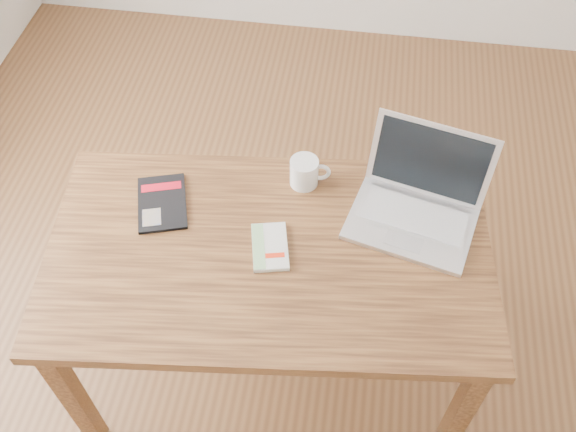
# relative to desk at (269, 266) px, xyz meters

# --- Properties ---
(room) EXTENTS (4.04, 4.04, 2.70)m
(room) POSITION_rel_desk_xyz_m (0.09, 0.19, 0.69)
(room) COLOR #55351D
(room) RESTS_ON ground
(desk) EXTENTS (1.43, 0.91, 0.75)m
(desk) POSITION_rel_desk_xyz_m (0.00, 0.00, 0.00)
(desk) COLOR #513018
(desk) RESTS_ON ground
(white_guidebook) EXTENTS (0.14, 0.19, 0.02)m
(white_guidebook) POSITION_rel_desk_xyz_m (0.00, 0.01, 0.10)
(white_guidebook) COLOR beige
(white_guidebook) RESTS_ON desk
(black_guidebook) EXTENTS (0.21, 0.26, 0.01)m
(black_guidebook) POSITION_rel_desk_xyz_m (-0.37, 0.13, 0.10)
(black_guidebook) COLOR black
(black_guidebook) RESTS_ON desk
(laptop) EXTENTS (0.45, 0.41, 0.26)m
(laptop) POSITION_rel_desk_xyz_m (0.43, 0.21, 0.15)
(laptop) COLOR silver
(laptop) RESTS_ON desk
(coffee_mug) EXTENTS (0.13, 0.09, 0.10)m
(coffee_mug) POSITION_rel_desk_xyz_m (0.07, 0.29, 0.14)
(coffee_mug) COLOR white
(coffee_mug) RESTS_ON desk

